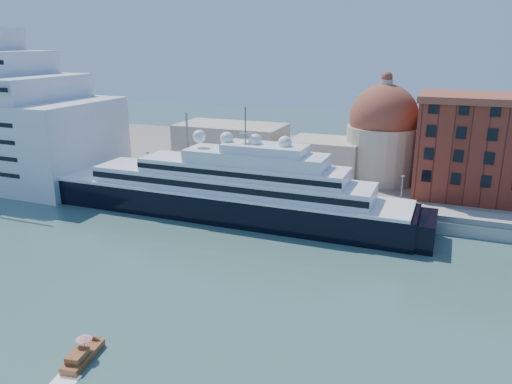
% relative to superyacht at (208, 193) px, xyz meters
% --- Properties ---
extents(ground, '(400.00, 400.00, 0.00)m').
position_rel_superyacht_xyz_m(ground, '(9.71, -23.00, -4.81)').
color(ground, '#335951').
rests_on(ground, ground).
extents(quay, '(180.00, 10.00, 2.50)m').
position_rel_superyacht_xyz_m(quay, '(9.71, 11.00, -3.56)').
color(quay, gray).
rests_on(quay, ground).
extents(land, '(260.00, 72.00, 2.00)m').
position_rel_superyacht_xyz_m(land, '(9.71, 52.00, -3.81)').
color(land, slate).
rests_on(land, ground).
extents(quay_fence, '(180.00, 0.10, 1.20)m').
position_rel_superyacht_xyz_m(quay_fence, '(9.71, 6.50, -1.71)').
color(quay_fence, slate).
rests_on(quay_fence, quay).
extents(superyacht, '(93.33, 12.94, 27.89)m').
position_rel_superyacht_xyz_m(superyacht, '(0.00, 0.00, 0.00)').
color(superyacht, black).
rests_on(superyacht, ground).
extents(service_barge, '(12.08, 6.29, 2.59)m').
position_rel_superyacht_xyz_m(service_barge, '(-30.20, -2.24, -4.07)').
color(service_barge, white).
rests_on(service_barge, ground).
extents(water_taxi, '(3.25, 6.84, 3.12)m').
position_rel_superyacht_xyz_m(water_taxi, '(9.90, -52.69, -4.06)').
color(water_taxi, brown).
rests_on(water_taxi, ground).
extents(church, '(66.00, 18.00, 25.50)m').
position_rel_superyacht_xyz_m(church, '(16.10, 34.72, 6.09)').
color(church, beige).
rests_on(church, land).
extents(lamp_posts, '(120.80, 2.40, 18.00)m').
position_rel_superyacht_xyz_m(lamp_posts, '(-2.96, 9.27, 5.03)').
color(lamp_posts, slate).
rests_on(lamp_posts, quay).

